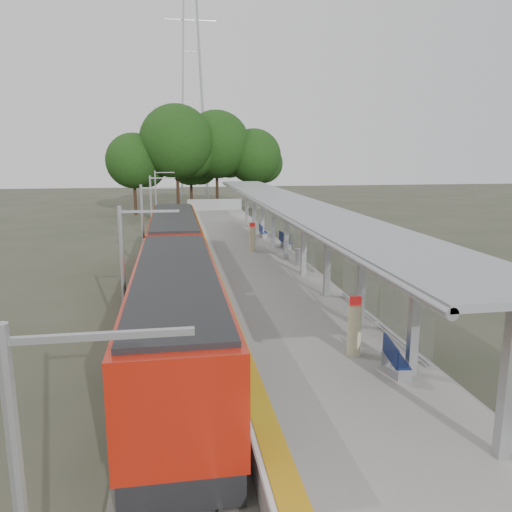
{
  "coord_description": "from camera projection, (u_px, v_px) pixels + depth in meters",
  "views": [
    {
      "loc": [
        -4.48,
        -10.29,
        7.13
      ],
      "look_at": [
        -0.66,
        12.86,
        2.3
      ],
      "focal_mm": 35.0,
      "sensor_mm": 36.0,
      "label": 1
    }
  ],
  "objects": [
    {
      "name": "end_fence",
      "position": [
        215.0,
        204.0,
        55.22
      ],
      "size": [
        6.0,
        0.1,
        1.2
      ],
      "primitive_type": "cube",
      "color": "#9EA0A5",
      "rests_on": "platform"
    },
    {
      "name": "bench_mid",
      "position": [
        284.0,
        240.0,
        32.65
      ],
      "size": [
        0.59,
        1.62,
        1.08
      ],
      "rotation": [
        0.0,
        0.0,
        0.07
      ],
      "color": "navy",
      "rests_on": "platform"
    },
    {
      "name": "info_pillar_far",
      "position": [
        252.0,
        239.0,
        31.75
      ],
      "size": [
        0.42,
        0.42,
        1.84
      ],
      "rotation": [
        0.0,
        0.0,
        0.37
      ],
      "color": "beige",
      "rests_on": "platform"
    },
    {
      "name": "bench_far",
      "position": [
        262.0,
        231.0,
        37.09
      ],
      "size": [
        0.43,
        1.4,
        0.95
      ],
      "rotation": [
        0.0,
        0.0,
        -0.0
      ],
      "color": "navy",
      "rests_on": "platform"
    },
    {
      "name": "ground",
      "position": [
        369.0,
        453.0,
        12.1
      ],
      "size": [
        200.0,
        200.0,
        0.0
      ],
      "primitive_type": "plane",
      "color": "#474438",
      "rests_on": "ground"
    },
    {
      "name": "tactile_strip",
      "position": [
        207.0,
        254.0,
        30.82
      ],
      "size": [
        0.6,
        50.0,
        0.02
      ],
      "primitive_type": "cube",
      "color": "gold",
      "rests_on": "platform"
    },
    {
      "name": "train",
      "position": [
        175.0,
        268.0,
        22.59
      ],
      "size": [
        2.74,
        27.6,
        3.62
      ],
      "color": "black",
      "rests_on": "ground"
    },
    {
      "name": "tree_cluster",
      "position": [
        197.0,
        150.0,
        60.59
      ],
      "size": [
        21.28,
        13.07,
        12.82
      ],
      "color": "#382316",
      "rests_on": "ground"
    },
    {
      "name": "bench_near",
      "position": [
        394.0,
        356.0,
        14.08
      ],
      "size": [
        0.64,
        1.47,
        0.97
      ],
      "rotation": [
        0.0,
        0.0,
        -0.15
      ],
      "color": "navy",
      "rests_on": "platform"
    },
    {
      "name": "info_pillar_near",
      "position": [
        354.0,
        330.0,
        15.34
      ],
      "size": [
        0.42,
        0.42,
        1.88
      ],
      "rotation": [
        0.0,
        0.0,
        -0.04
      ],
      "color": "beige",
      "rests_on": "platform"
    },
    {
      "name": "trackbed",
      "position": [
        176.0,
        270.0,
        30.69
      ],
      "size": [
        3.0,
        70.0,
        0.24
      ],
      "primitive_type": "cube",
      "color": "#59544C",
      "rests_on": "ground"
    },
    {
      "name": "platform",
      "position": [
        248.0,
        261.0,
        31.33
      ],
      "size": [
        6.0,
        50.0,
        1.0
      ],
      "primitive_type": "cube",
      "color": "gray",
      "rests_on": "ground"
    },
    {
      "name": "catenary_masts",
      "position": [
        144.0,
        228.0,
        28.88
      ],
      "size": [
        2.08,
        48.16,
        5.4
      ],
      "color": "#9EA0A5",
      "rests_on": "ground"
    },
    {
      "name": "canopy",
      "position": [
        287.0,
        208.0,
        27.15
      ],
      "size": [
        3.27,
        38.0,
        3.66
      ],
      "color": "#9EA0A5",
      "rests_on": "platform"
    },
    {
      "name": "pylon",
      "position": [
        192.0,
        77.0,
        78.66
      ],
      "size": [
        8.0,
        4.0,
        38.0
      ],
      "primitive_type": null,
      "color": "#9EA0A5",
      "rests_on": "ground"
    },
    {
      "name": "litter_bin",
      "position": [
        299.0,
        257.0,
        27.83
      ],
      "size": [
        0.56,
        0.56,
        0.93
      ],
      "primitive_type": "cylinder",
      "rotation": [
        0.0,
        0.0,
        -0.26
      ],
      "color": "#9EA0A5",
      "rests_on": "platform"
    }
  ]
}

